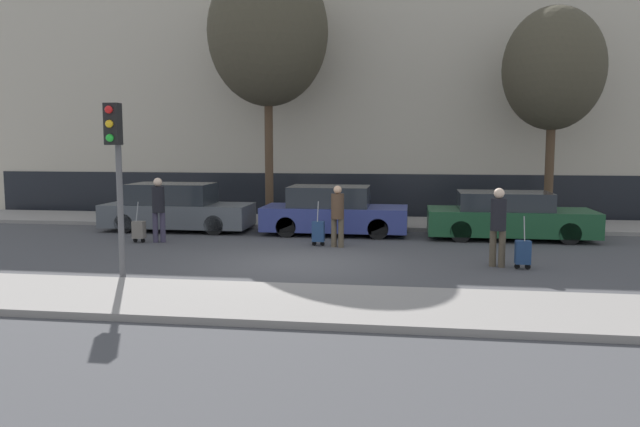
# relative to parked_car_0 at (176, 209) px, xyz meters

# --- Properties ---
(ground_plane) EXTENTS (80.00, 80.00, 0.00)m
(ground_plane) POSITION_rel_parked_car_0_xyz_m (4.72, -4.73, -0.68)
(ground_plane) COLOR #424244
(sidewalk_near) EXTENTS (28.00, 2.50, 0.12)m
(sidewalk_near) POSITION_rel_parked_car_0_xyz_m (4.72, -8.48, -0.62)
(sidewalk_near) COLOR gray
(sidewalk_near) RESTS_ON ground_plane
(sidewalk_far) EXTENTS (28.00, 3.00, 0.12)m
(sidewalk_far) POSITION_rel_parked_car_0_xyz_m (4.72, 2.27, -0.62)
(sidewalk_far) COLOR gray
(sidewalk_far) RESTS_ON ground_plane
(building_facade) EXTENTS (28.00, 2.51, 9.08)m
(building_facade) POSITION_rel_parked_car_0_xyz_m (4.72, 5.70, 3.84)
(building_facade) COLOR #B7AD99
(building_facade) RESTS_ON ground_plane
(parked_car_0) EXTENTS (4.58, 1.75, 1.48)m
(parked_car_0) POSITION_rel_parked_car_0_xyz_m (0.00, 0.00, 0.00)
(parked_car_0) COLOR #4C5156
(parked_car_0) RESTS_ON ground_plane
(parked_car_1) EXTENTS (4.31, 1.81, 1.45)m
(parked_car_1) POSITION_rel_parked_car_0_xyz_m (4.97, -0.07, -0.01)
(parked_car_1) COLOR navy
(parked_car_1) RESTS_ON ground_plane
(parked_car_2) EXTENTS (4.65, 1.91, 1.35)m
(parked_car_2) POSITION_rel_parked_car_0_xyz_m (10.05, -0.21, -0.05)
(parked_car_2) COLOR #194728
(parked_car_2) RESTS_ON ground_plane
(pedestrian_left) EXTENTS (0.34, 0.34, 1.79)m
(pedestrian_left) POSITION_rel_parked_car_0_xyz_m (0.39, -2.30, 0.34)
(pedestrian_left) COLOR #383347
(pedestrian_left) RESTS_ON ground_plane
(trolley_left) EXTENTS (0.34, 0.29, 1.13)m
(trolley_left) POSITION_rel_parked_car_0_xyz_m (-0.15, -2.43, -0.33)
(trolley_left) COLOR slate
(trolley_left) RESTS_ON ground_plane
(pedestrian_center) EXTENTS (0.34, 0.34, 1.63)m
(pedestrian_center) POSITION_rel_parked_car_0_xyz_m (5.37, -2.39, 0.24)
(pedestrian_center) COLOR #4C4233
(pedestrian_center) RESTS_ON ground_plane
(trolley_center) EXTENTS (0.34, 0.29, 1.20)m
(trolley_center) POSITION_rel_parked_car_0_xyz_m (4.84, -2.25, -0.30)
(trolley_center) COLOR navy
(trolley_center) RESTS_ON ground_plane
(pedestrian_right) EXTENTS (0.34, 0.34, 1.76)m
(pedestrian_right) POSITION_rel_parked_car_0_xyz_m (9.19, -4.47, 0.32)
(pedestrian_right) COLOR #4C4233
(pedestrian_right) RESTS_ON ground_plane
(trolley_right) EXTENTS (0.34, 0.29, 1.17)m
(trolley_right) POSITION_rel_parked_car_0_xyz_m (9.71, -4.66, -0.31)
(trolley_right) COLOR navy
(trolley_right) RESTS_ON ground_plane
(traffic_light) EXTENTS (0.28, 0.47, 3.51)m
(traffic_light) POSITION_rel_parked_car_0_xyz_m (1.58, -7.09, 1.82)
(traffic_light) COLOR #515154
(traffic_light) RESTS_ON ground_plane
(bare_tree_near_crossing) EXTENTS (4.00, 4.00, 8.72)m
(bare_tree_near_crossing) POSITION_rel_parked_car_0_xyz_m (2.48, 2.16, 5.70)
(bare_tree_near_crossing) COLOR #4C3826
(bare_tree_near_crossing) RESTS_ON sidewalk_far
(bare_tree_down_street) EXTENTS (3.15, 3.15, 6.87)m
(bare_tree_down_street) POSITION_rel_parked_car_0_xyz_m (11.64, 2.27, 4.36)
(bare_tree_down_street) COLOR #4C3826
(bare_tree_down_street) RESTS_ON sidewalk_far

